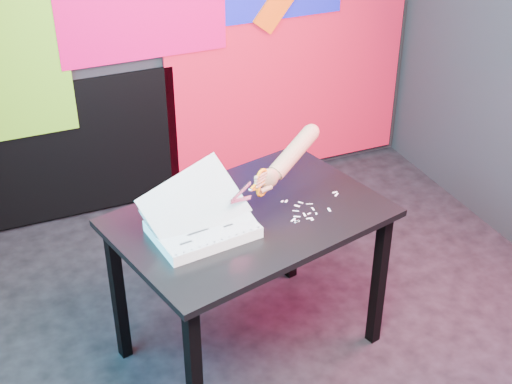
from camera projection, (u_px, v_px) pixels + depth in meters
name	position (u px, v px, depth m)	size (l,w,h in m)	color
room	(303.00, 76.00, 2.75)	(3.01, 3.01, 2.71)	#242429
backdrop	(198.00, 49.00, 4.12)	(2.88, 0.05, 2.08)	red
work_table	(250.00, 234.00, 3.06)	(1.27, 0.99, 0.75)	black
printout_stack	(202.00, 228.00, 2.87)	(0.47, 0.34, 0.30)	white
scissors	(259.00, 184.00, 2.94)	(0.21, 0.11, 0.13)	silver
hand_forearm	(290.00, 156.00, 3.05)	(0.37, 0.22, 0.18)	#B37659
paper_clippings	(307.00, 210.00, 3.04)	(0.29, 0.19, 0.00)	silver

